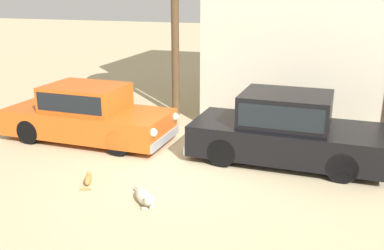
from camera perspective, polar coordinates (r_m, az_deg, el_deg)
name	(u,v)px	position (r m, az deg, el deg)	size (l,w,h in m)	color
ground_plane	(189,167)	(9.53, -0.43, -5.51)	(80.00, 80.00, 0.00)	tan
parked_sedan_nearest	(88,113)	(11.37, -13.31, 1.51)	(4.31, 1.77, 1.41)	#D15619
parked_sedan_second	(286,128)	(9.89, 12.04, -0.42)	(4.29, 1.88, 1.54)	black
stray_dog_spotted	(145,197)	(7.98, -6.15, -9.29)	(0.72, 0.80, 0.34)	beige
stray_cat	(88,179)	(9.01, -13.29, -6.83)	(0.38, 0.61, 0.16)	#B77F3D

